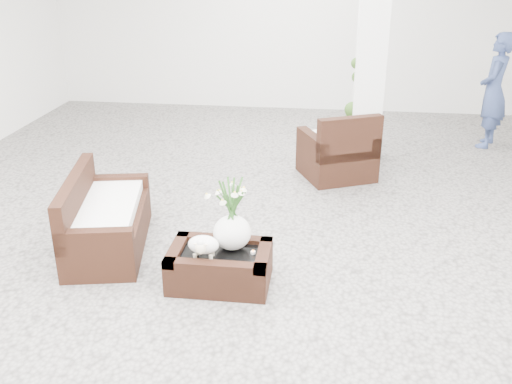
# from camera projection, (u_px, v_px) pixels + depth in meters

# --- Properties ---
(ground) EXTENTS (11.00, 11.00, 0.00)m
(ground) POSITION_uv_depth(u_px,v_px,m) (257.00, 243.00, 5.95)
(ground) COLOR gray
(ground) RESTS_ON ground
(column) EXTENTS (0.40, 0.40, 3.50)m
(column) POSITION_uv_depth(u_px,v_px,m) (373.00, 35.00, 7.67)
(column) COLOR white
(column) RESTS_ON ground
(coffee_table) EXTENTS (0.90, 0.60, 0.31)m
(coffee_table) POSITION_uv_depth(u_px,v_px,m) (220.00, 268.00, 5.19)
(coffee_table) COLOR #33190F
(coffee_table) RESTS_ON ground
(sheep_figurine) EXTENTS (0.28, 0.23, 0.21)m
(sheep_figurine) POSITION_uv_depth(u_px,v_px,m) (204.00, 247.00, 5.01)
(sheep_figurine) COLOR white
(sheep_figurine) RESTS_ON coffee_table
(planter_narcissus) EXTENTS (0.44, 0.44, 0.80)m
(planter_narcissus) POSITION_uv_depth(u_px,v_px,m) (232.00, 208.00, 5.05)
(planter_narcissus) COLOR white
(planter_narcissus) RESTS_ON coffee_table
(tealight) EXTENTS (0.04, 0.04, 0.03)m
(tealight) POSITION_uv_depth(u_px,v_px,m) (253.00, 252.00, 5.10)
(tealight) COLOR white
(tealight) RESTS_ON coffee_table
(armchair) EXTENTS (1.11, 1.09, 0.90)m
(armchair) POSITION_uv_depth(u_px,v_px,m) (337.00, 144.00, 7.53)
(armchair) COLOR #33190F
(armchair) RESTS_ON ground
(loveseat) EXTENTS (0.97, 1.55, 0.77)m
(loveseat) POSITION_uv_depth(u_px,v_px,m) (107.00, 212.00, 5.73)
(loveseat) COLOR #33190F
(loveseat) RESTS_ON ground
(topiary) EXTENTS (0.37, 0.37, 1.40)m
(topiary) POSITION_uv_depth(u_px,v_px,m) (357.00, 109.00, 8.21)
(topiary) COLOR #264215
(topiary) RESTS_ON ground
(shopper) EXTENTS (0.62, 0.73, 1.71)m
(shopper) POSITION_uv_depth(u_px,v_px,m) (494.00, 91.00, 8.56)
(shopper) COLOR navy
(shopper) RESTS_ON ground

